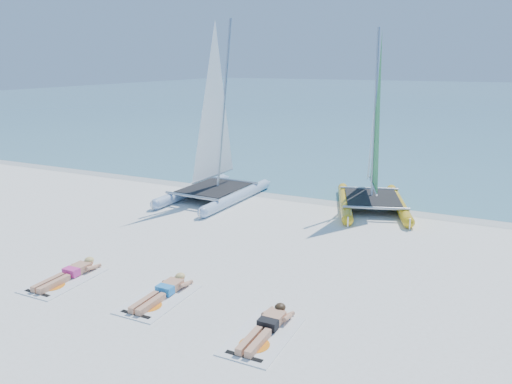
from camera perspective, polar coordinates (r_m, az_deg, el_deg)
ground at (r=13.81m, az=-3.43°, el=-5.96°), size 140.00×140.00×0.00m
sea at (r=74.67m, az=21.26°, el=10.06°), size 140.00×115.00×0.01m
wet_sand_strip at (r=18.56m, az=4.87°, el=-0.51°), size 140.00×1.40×0.01m
catamaran_blue at (r=17.96m, az=-4.74°, el=5.37°), size 2.51×4.91×6.57m
catamaran_yellow at (r=17.52m, az=13.30°, el=4.74°), size 3.48×4.98×6.18m
towel_a at (r=12.41m, az=-21.08°, el=-9.39°), size 1.00×1.85×0.02m
sunbather_a at (r=12.49m, az=-20.48°, el=-8.64°), size 0.37×1.73×0.26m
towel_b at (r=10.96m, az=-11.06°, el=-11.92°), size 1.00×1.85×0.02m
sunbather_b at (r=11.05m, az=-10.49°, el=-11.03°), size 0.37×1.73×0.26m
towel_c at (r=9.50m, az=0.76°, el=-16.10°), size 1.00×1.85×0.02m
sunbather_c at (r=9.59m, az=1.27°, el=-15.01°), size 0.37×1.73×0.26m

